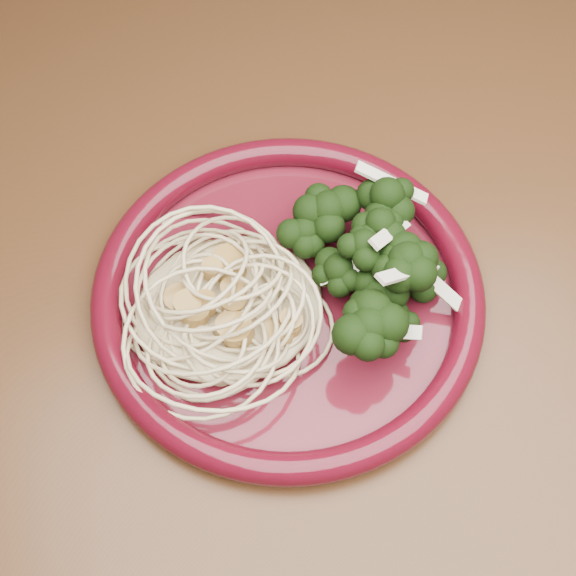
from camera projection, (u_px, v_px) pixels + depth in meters
The scene contains 6 objects.
dining_table at pixel (253, 345), 0.70m from camera, with size 1.20×0.80×0.75m.
dinner_plate at pixel (288, 294), 0.60m from camera, with size 0.30×0.30×0.02m.
spaghetti_pile at pixel (228, 300), 0.59m from camera, with size 0.14×0.13×0.03m, color #C5B488.
scallop_cluster at pixel (224, 275), 0.56m from camera, with size 0.12×0.12×0.04m, color #A8823F, non-canonical shape.
broccoli_pile at pixel (361, 261), 0.59m from camera, with size 0.10×0.16×0.06m, color black.
onion_garnish at pixel (365, 236), 0.56m from camera, with size 0.07×0.10×0.05m, color beige, non-canonical shape.
Camera 1 is at (-0.06, -0.31, 1.28)m, focal length 50.00 mm.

